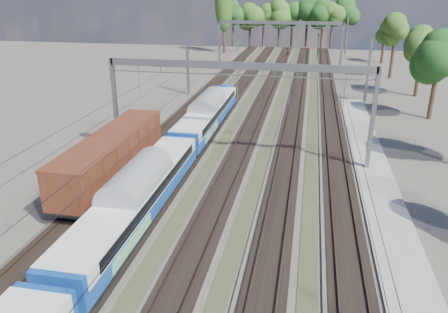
% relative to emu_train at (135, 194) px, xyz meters
% --- Properties ---
extents(track_bed, '(21.00, 130.00, 0.34)m').
position_rel_emu_train_xyz_m(track_bed, '(4.50, 28.06, -2.39)').
color(track_bed, '#47423A').
rests_on(track_bed, ground).
extents(platform, '(3.00, 70.00, 0.30)m').
position_rel_emu_train_xyz_m(platform, '(16.50, 3.06, -2.34)').
color(platform, gray).
rests_on(platform, ground).
extents(catenary, '(25.65, 130.00, 9.00)m').
position_rel_emu_train_xyz_m(catenary, '(4.83, 35.75, 3.91)').
color(catenary, slate).
rests_on(catenary, ground).
extents(tree_belt, '(40.57, 98.98, 11.77)m').
position_rel_emu_train_xyz_m(tree_belt, '(11.44, 70.99, 5.77)').
color(tree_belt, black).
rests_on(tree_belt, ground).
extents(poplar, '(4.40, 4.40, 19.04)m').
position_rel_emu_train_xyz_m(poplar, '(-10.00, 81.06, 9.40)').
color(poplar, black).
rests_on(poplar, ground).
extents(emu_train, '(2.89, 61.22, 4.23)m').
position_rel_emu_train_xyz_m(emu_train, '(0.00, 0.00, 0.00)').
color(emu_train, black).
rests_on(emu_train, ground).
extents(freight_boxcar, '(3.16, 15.26, 3.94)m').
position_rel_emu_train_xyz_m(freight_boxcar, '(-4.50, 6.37, -0.09)').
color(freight_boxcar, black).
rests_on(freight_boxcar, ground).
extents(worker, '(0.57, 0.78, 1.98)m').
position_rel_emu_train_xyz_m(worker, '(5.37, 78.58, -1.50)').
color(worker, black).
rests_on(worker, ground).
extents(signal_near, '(0.33, 0.30, 5.30)m').
position_rel_emu_train_xyz_m(signal_near, '(9.95, 51.90, 0.86)').
color(signal_near, black).
rests_on(signal_near, ground).
extents(signal_far, '(0.35, 0.32, 5.56)m').
position_rel_emu_train_xyz_m(signal_far, '(11.96, 75.68, 1.03)').
color(signal_far, black).
rests_on(signal_far, ground).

